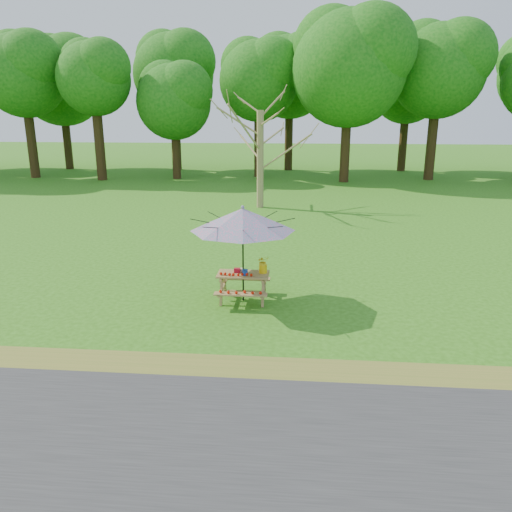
# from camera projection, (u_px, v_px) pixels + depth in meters

# --- Properties ---
(ground) EXTENTS (120.00, 120.00, 0.00)m
(ground) POSITION_uv_depth(u_px,v_px,m) (78.00, 304.00, 11.54)
(ground) COLOR #2F6813
(ground) RESTS_ON ground
(drygrass_strip) EXTENTS (120.00, 1.20, 0.01)m
(drygrass_strip) POSITION_uv_depth(u_px,v_px,m) (10.00, 362.00, 8.86)
(drygrass_strip) COLOR olive
(drygrass_strip) RESTS_ON ground
(treeline) EXTENTS (60.00, 12.00, 16.00)m
(treeline) POSITION_uv_depth(u_px,v_px,m) (219.00, 48.00, 30.34)
(treeline) COLOR #0F5D10
(treeline) RESTS_ON ground
(bare_tree) EXTENTS (6.72, 6.72, 10.07)m
(bare_tree) POSITION_uv_depth(u_px,v_px,m) (260.00, 67.00, 21.44)
(bare_tree) COLOR #90784E
(bare_tree) RESTS_ON ground
(picnic_table) EXTENTS (1.20, 1.32, 0.67)m
(picnic_table) POSITION_uv_depth(u_px,v_px,m) (243.00, 287.00, 11.67)
(picnic_table) COLOR olive
(picnic_table) RESTS_ON ground
(patio_umbrella) EXTENTS (2.66, 2.66, 2.27)m
(patio_umbrella) POSITION_uv_depth(u_px,v_px,m) (243.00, 220.00, 11.22)
(patio_umbrella) COLOR black
(patio_umbrella) RESTS_ON ground
(produce_bins) EXTENTS (0.34, 0.39, 0.13)m
(produce_bins) POSITION_uv_depth(u_px,v_px,m) (241.00, 271.00, 11.58)
(produce_bins) COLOR #AA0D23
(produce_bins) RESTS_ON picnic_table
(tomatoes_row) EXTENTS (0.77, 0.13, 0.07)m
(tomatoes_row) POSITION_uv_depth(u_px,v_px,m) (236.00, 274.00, 11.41)
(tomatoes_row) COLOR red
(tomatoes_row) RESTS_ON picnic_table
(flower_bucket) EXTENTS (0.33, 0.31, 0.42)m
(flower_bucket) POSITION_uv_depth(u_px,v_px,m) (263.00, 264.00, 11.57)
(flower_bucket) COLOR yellow
(flower_bucket) RESTS_ON picnic_table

